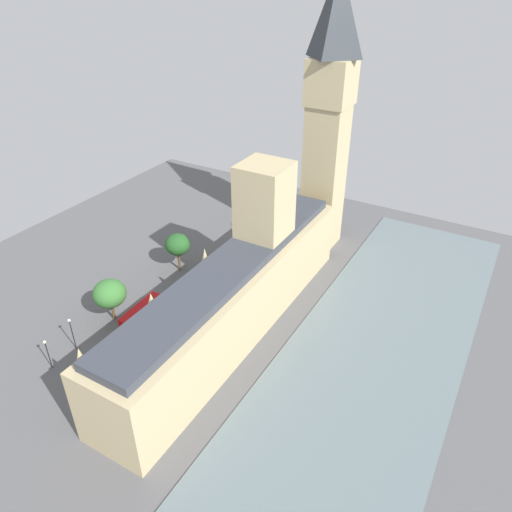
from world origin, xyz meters
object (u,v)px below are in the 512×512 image
(parliament_building, at_px, (238,287))
(clock_tower, at_px, (329,114))
(car_silver_far_end, at_px, (210,280))
(plane_tree_kerbside, at_px, (178,245))
(double_decker_bus_opposite_hall, at_px, (142,315))
(pedestrian_trailing, at_px, (192,315))
(car_yellow_cab_near_tower, at_px, (98,366))
(car_dark_green_leading, at_px, (239,249))
(street_lamp_under_trees, at_px, (47,349))
(street_lamp_by_river_gate, at_px, (71,328))
(car_blue_corner, at_px, (222,265))
(plane_tree_midblock, at_px, (110,294))

(parliament_building, bearing_deg, clock_tower, -91.01)
(car_silver_far_end, bearing_deg, plane_tree_kerbside, 174.61)
(double_decker_bus_opposite_hall, bearing_deg, pedestrian_trailing, -137.07)
(car_silver_far_end, height_order, car_yellow_cab_near_tower, same)
(pedestrian_trailing, bearing_deg, car_dark_green_leading, -10.72)
(clock_tower, relative_size, car_yellow_cab_near_tower, 13.19)
(plane_tree_kerbside, distance_m, street_lamp_under_trees, 37.36)
(double_decker_bus_opposite_hall, distance_m, street_lamp_under_trees, 18.43)
(car_dark_green_leading, relative_size, street_lamp_by_river_gate, 0.60)
(double_decker_bus_opposite_hall, distance_m, plane_tree_kerbside, 21.51)
(pedestrian_trailing, xyz_separation_m, plane_tree_kerbside, (13.36, -13.11, 6.05))
(car_dark_green_leading, distance_m, street_lamp_under_trees, 51.80)
(clock_tower, xyz_separation_m, car_silver_far_end, (13.48, 29.93, -32.04))
(parliament_building, bearing_deg, car_blue_corner, -47.15)
(pedestrian_trailing, bearing_deg, plane_tree_midblock, 99.12)
(car_silver_far_end, height_order, pedestrian_trailing, car_silver_far_end)
(car_blue_corner, xyz_separation_m, double_decker_bus_opposite_hall, (1.86, 25.62, 1.75))
(car_blue_corner, bearing_deg, pedestrian_trailing, -72.60)
(car_dark_green_leading, distance_m, plane_tree_midblock, 36.53)
(car_dark_green_leading, bearing_deg, plane_tree_kerbside, -121.08)
(car_silver_far_end, height_order, double_decker_bus_opposite_hall, double_decker_bus_opposite_hall)
(car_dark_green_leading, bearing_deg, car_yellow_cab_near_tower, -91.48)
(plane_tree_midblock, bearing_deg, car_yellow_cab_near_tower, 123.59)
(double_decker_bus_opposite_hall, distance_m, pedestrian_trailing, 10.06)
(double_decker_bus_opposite_hall, bearing_deg, clock_tower, -111.28)
(car_silver_far_end, distance_m, car_yellow_cab_near_tower, 32.26)
(car_silver_far_end, distance_m, double_decker_bus_opposite_hall, 19.16)
(clock_tower, xyz_separation_m, pedestrian_trailing, (9.83, 41.71, -32.22))
(parliament_building, height_order, clock_tower, clock_tower)
(parliament_building, xyz_separation_m, car_blue_corner, (14.25, -15.36, -8.03))
(parliament_building, distance_m, pedestrian_trailing, 12.72)
(car_blue_corner, relative_size, car_yellow_cab_near_tower, 0.93)
(street_lamp_under_trees, bearing_deg, plane_tree_midblock, -89.24)
(clock_tower, bearing_deg, car_blue_corner, 57.13)
(street_lamp_under_trees, bearing_deg, car_blue_corner, -100.99)
(plane_tree_midblock, bearing_deg, double_decker_bus_opposite_hall, -168.89)
(parliament_building, relative_size, double_decker_bus_opposite_hall, 6.41)
(plane_tree_midblock, bearing_deg, car_silver_far_end, -116.38)
(clock_tower, relative_size, street_lamp_under_trees, 10.10)
(clock_tower, distance_m, pedestrian_trailing, 53.62)
(street_lamp_by_river_gate, bearing_deg, car_dark_green_leading, -100.04)
(pedestrian_trailing, distance_m, plane_tree_kerbside, 19.67)
(car_blue_corner, xyz_separation_m, car_silver_far_end, (-1.45, 6.83, -0.00))
(car_dark_green_leading, bearing_deg, parliament_building, -59.61)
(car_silver_far_end, distance_m, plane_tree_midblock, 23.07)
(double_decker_bus_opposite_hall, bearing_deg, car_blue_corner, -96.42)
(clock_tower, height_order, street_lamp_under_trees, clock_tower)
(car_dark_green_leading, height_order, car_silver_far_end, same)
(car_silver_far_end, height_order, plane_tree_kerbside, plane_tree_kerbside)
(car_yellow_cab_near_tower, relative_size, plane_tree_midblock, 0.53)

